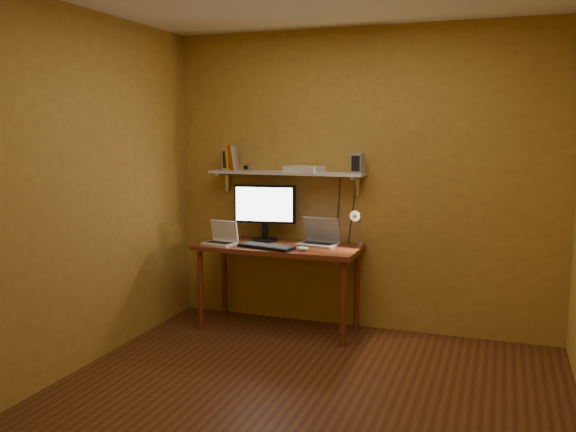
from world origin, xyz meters
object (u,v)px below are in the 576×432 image
at_px(netbook, 222,238).
at_px(desk_lamp, 357,223).
at_px(laptop, 320,238).
at_px(speaker_right, 358,163).
at_px(wall_shelf, 286,173).
at_px(keyboard, 266,247).
at_px(mouse, 303,249).
at_px(monitor, 265,210).
at_px(router, 304,169).
at_px(shelf_camera, 247,167).
at_px(desk, 279,255).
at_px(speaker_left, 230,159).

height_order(netbook, desk_lamp, desk_lamp).
bearing_deg(laptop, speaker_right, 20.44).
distance_m(wall_shelf, keyboard, 0.69).
bearing_deg(netbook, mouse, 7.04).
distance_m(laptop, keyboard, 0.48).
bearing_deg(speaker_right, wall_shelf, -168.18).
relative_size(monitor, mouse, 5.81).
bearing_deg(router, desk_lamp, -6.24).
height_order(laptop, shelf_camera, shelf_camera).
height_order(mouse, desk_lamp, desk_lamp).
relative_size(wall_shelf, desk_lamp, 3.73).
bearing_deg(speaker_right, keyboard, -141.38).
bearing_deg(router, keyboard, -123.72).
height_order(desk, wall_shelf, wall_shelf).
bearing_deg(monitor, router, -4.12).
relative_size(netbook, keyboard, 0.61).
distance_m(monitor, speaker_left, 0.56).
bearing_deg(desk, laptop, 21.18).
relative_size(desk, netbook, 4.69).
distance_m(wall_shelf, shelf_camera, 0.36).
relative_size(netbook, mouse, 3.12).
bearing_deg(netbook, desk_lamp, 22.22).
bearing_deg(keyboard, speaker_right, 39.06).
height_order(netbook, keyboard, netbook).
distance_m(desk, speaker_left, 0.99).
bearing_deg(shelf_camera, speaker_left, 165.98).
distance_m(monitor, keyboard, 0.43).
distance_m(laptop, mouse, 0.30).
bearing_deg(laptop, shelf_camera, -173.07).
height_order(netbook, speaker_left, speaker_left).
bearing_deg(desk, speaker_right, 17.10).
xyz_separation_m(netbook, speaker_left, (-0.06, 0.31, 0.67)).
height_order(keyboard, router, router).
xyz_separation_m(wall_shelf, desk_lamp, (0.66, -0.07, -0.40)).
bearing_deg(keyboard, router, 68.27).
xyz_separation_m(wall_shelf, monitor, (-0.19, -0.04, -0.33)).
distance_m(monitor, mouse, 0.62).
height_order(wall_shelf, monitor, wall_shelf).
distance_m(wall_shelf, netbook, 0.80).
xyz_separation_m(laptop, desk_lamp, (0.33, -0.00, 0.15)).
relative_size(desk_lamp, shelf_camera, 3.54).
relative_size(monitor, speaker_right, 3.35).
height_order(speaker_left, speaker_right, speaker_left).
height_order(netbook, shelf_camera, shelf_camera).
xyz_separation_m(speaker_right, shelf_camera, (-1.00, -0.06, -0.05)).
distance_m(netbook, shelf_camera, 0.67).
bearing_deg(wall_shelf, keyboard, -98.73).
bearing_deg(netbook, wall_shelf, 43.18).
relative_size(keyboard, shelf_camera, 4.59).
height_order(speaker_right, router, speaker_right).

